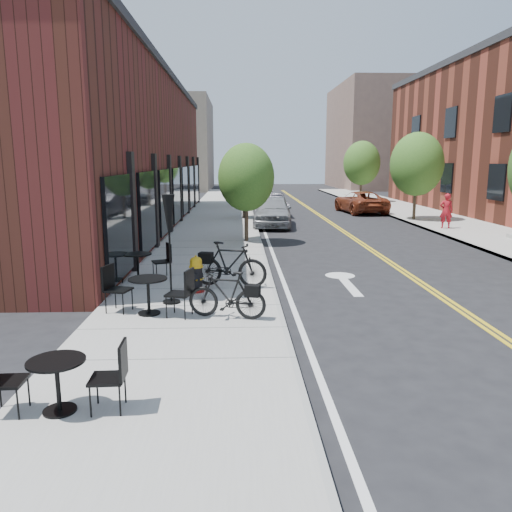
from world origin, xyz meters
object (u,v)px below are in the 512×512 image
object	(u,v)px
bicycle_right	(230,264)
parked_car_a	(273,211)
parked_car_b	(271,204)
pedestrian	(446,211)
patio_umbrella	(169,226)
bistro_set_b	(148,291)
bistro_set_c	(138,263)
parked_car_c	(260,194)
fire_hydrant	(196,275)
parked_car_far	(360,202)
bistro_set_a	(57,378)
bicycle_left	(227,295)

from	to	relation	value
bicycle_right	parked_car_a	distance (m)	12.67
parked_car_b	pedestrian	bearing A→B (deg)	-48.72
patio_umbrella	pedestrian	world-z (taller)	patio_umbrella
bistro_set_b	bistro_set_c	size ratio (longest dim) A/B	1.08
patio_umbrella	parked_car_c	distance (m)	27.61
fire_hydrant	pedestrian	bearing A→B (deg)	37.89
bistro_set_b	parked_car_far	bearing A→B (deg)	81.74
fire_hydrant	bistro_set_a	xyz separation A→B (m)	(-1.26, -5.86, 0.03)
fire_hydrant	parked_car_a	size ratio (longest dim) A/B	0.20
bicycle_left	bistro_set_a	distance (m)	4.28
bistro_set_a	parked_car_b	bearing A→B (deg)	77.76
patio_umbrella	parked_car_c	world-z (taller)	patio_umbrella
bicycle_left	bistro_set_c	bearing A→B (deg)	-128.82
bicycle_left	parked_car_a	xyz separation A→B (m)	(1.97, 15.09, 0.17)
bistro_set_b	parked_car_far	world-z (taller)	parked_car_far
bistro_set_b	parked_car_a	xyz separation A→B (m)	(3.59, 14.76, 0.16)
bistro_set_c	pedestrian	xyz separation A→B (m)	(12.42, 9.93, 0.35)
bicycle_right	patio_umbrella	world-z (taller)	patio_umbrella
bicycle_left	bicycle_right	xyz separation A→B (m)	(0.02, 2.57, 0.09)
bicycle_right	parked_car_a	bearing A→B (deg)	6.28
bicycle_left	bistro_set_c	distance (m)	4.14
bicycle_left	parked_car_a	distance (m)	15.22
bistro_set_a	patio_umbrella	xyz separation A→B (m)	(0.78, 4.91, 1.28)
parked_car_b	fire_hydrant	bearing A→B (deg)	-106.59
parked_car_far	bistro_set_c	bearing A→B (deg)	54.01
bistro_set_a	pedestrian	size ratio (longest dim) A/B	1.02
bistro_set_a	parked_car_a	size ratio (longest dim) A/B	0.37
bistro_set_b	parked_car_a	size ratio (longest dim) A/B	0.41
bicycle_left	parked_car_c	distance (m)	28.61
fire_hydrant	parked_car_far	size ratio (longest dim) A/B	0.18
bicycle_left	parked_car_b	bearing A→B (deg)	-171.17
patio_umbrella	parked_car_a	world-z (taller)	patio_umbrella
bistro_set_c	fire_hydrant	bearing A→B (deg)	-60.21
bicycle_left	patio_umbrella	distance (m)	2.12
patio_umbrella	fire_hydrant	bearing A→B (deg)	62.91
bicycle_right	bistro_set_a	distance (m)	6.66
bistro_set_a	parked_car_a	distance (m)	19.27
bicycle_left	bistro_set_c	size ratio (longest dim) A/B	0.92
parked_car_a	fire_hydrant	bearing A→B (deg)	-97.02
fire_hydrant	bistro_set_a	bearing A→B (deg)	-110.32
bistro_set_a	patio_umbrella	size ratio (longest dim) A/B	0.69
bicycle_left	parked_car_b	size ratio (longest dim) A/B	0.40
bicycle_left	patio_umbrella	size ratio (longest dim) A/B	0.67
bicycle_left	patio_umbrella	bearing A→B (deg)	-117.09
bistro_set_b	parked_car_c	size ratio (longest dim) A/B	0.38
bicycle_left	bistro_set_a	bearing A→B (deg)	-13.40
patio_umbrella	bicycle_right	bearing A→B (deg)	47.67
bistro_set_a	parked_car_c	bearing A→B (deg)	80.83
fire_hydrant	bistro_set_c	distance (m)	2.07
parked_car_b	parked_car_far	xyz separation A→B (m)	(5.72, 1.39, 0.02)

